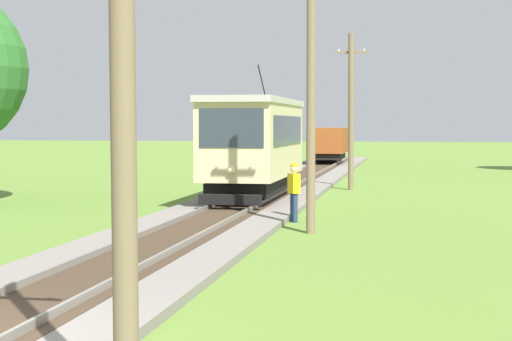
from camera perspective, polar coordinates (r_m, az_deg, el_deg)
The scene contains 7 objects.
rail_right at distance 11.31m, azimuth -15.98°, elevation -10.53°, with size 0.07×120.00×0.14m, color gray.
red_tram at distance 30.88m, azimuth -0.12°, elevation 1.84°, with size 2.60×8.54×4.79m.
freight_car at distance 58.53m, azimuth 4.87°, elevation 1.83°, with size 2.40×5.20×2.31m.
utility_pole_foreground at distance 7.95m, azimuth -9.02°, elevation 11.25°, with size 1.40×0.34×7.86m.
utility_pole_near_tram at distance 22.39m, azimuth 3.73°, elevation 6.55°, with size 1.40×0.27×8.26m.
utility_pole_mid at distance 37.24m, azimuth 6.40°, elevation 4.07°, with size 1.40×0.58×6.83m.
track_worker at distance 24.98m, azimuth 2.57°, elevation -1.25°, with size 0.42×0.45×1.78m.
Camera 1 is at (5.64, -9.84, 2.90)m, focal length 59.47 mm.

